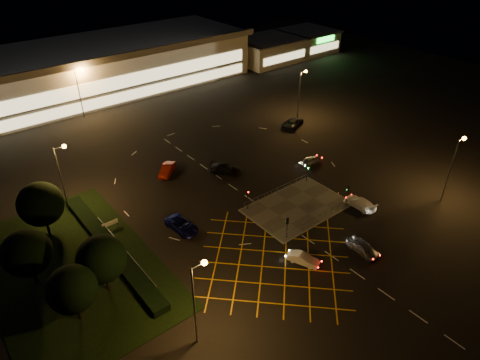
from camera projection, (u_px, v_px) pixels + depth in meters
ground at (278, 206)px, 62.03m from camera, size 180.00×180.00×0.00m
pedestrian_island at (297, 207)px, 61.73m from camera, size 14.00×9.00×0.12m
grass_verge at (72, 268)px, 51.22m from camera, size 18.00×30.00×0.08m
hedge at (111, 248)px, 53.61m from camera, size 2.00×26.00×1.00m
supermarket at (99, 67)px, 100.20m from camera, size 72.00×26.50×10.50m
retail_unit_a at (268, 50)px, 120.29m from camera, size 18.80×14.80×6.35m
retail_unit_b at (307, 41)px, 128.71m from camera, size 14.80×14.80×6.35m
streetlight_sw at (197, 293)px, 39.23m from camera, size 1.78×0.56×10.03m
streetlight_se at (454, 161)px, 60.04m from camera, size 1.78×0.56×10.03m
streetlight_nw at (62, 169)px, 58.02m from camera, size 1.78×0.56×10.03m
streetlight_ne at (301, 88)px, 84.65m from camera, size 1.78×0.56×10.03m
streetlight_far_left at (80, 87)px, 85.26m from camera, size 1.78×0.56×10.03m
streetlight_far_right at (233, 50)px, 107.67m from camera, size 1.78×0.56×10.03m
signal_sw at (287, 224)px, 54.70m from camera, size 0.28×0.30×3.15m
signal_se at (348, 191)px, 61.02m from camera, size 0.28×0.30×3.15m
signal_nw at (248, 196)px, 59.98m from camera, size 0.28×0.30×3.15m
signal_ne at (307, 169)px, 66.31m from camera, size 0.28×0.30×3.15m
tree_a at (72, 289)px, 42.59m from camera, size 5.04×5.04×6.86m
tree_b at (27, 253)px, 46.66m from camera, size 5.40×5.40×7.35m
tree_c at (41, 204)px, 53.90m from camera, size 5.76×5.76×7.84m
tree_e at (102, 259)px, 45.85m from camera, size 5.40×5.40×7.35m
car_near_silver at (363, 247)px, 53.23m from camera, size 2.06×4.62×1.54m
car_queue_white at (303, 259)px, 51.66m from camera, size 2.73×4.07×1.27m
car_left_blue at (182, 225)px, 57.06m from camera, size 2.89×5.42×1.45m
car_far_dkgrey at (226, 169)px, 69.49m from camera, size 5.05×5.38×1.53m
car_right_silver at (311, 160)px, 72.07m from camera, size 3.94×1.63×1.33m
car_circ_red at (167, 170)px, 69.26m from camera, size 4.54×4.30×1.53m
car_east_grey at (293, 123)px, 84.62m from camera, size 6.25×4.56×1.58m
car_approach_white at (360, 203)px, 61.48m from camera, size 2.10×4.93×1.42m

